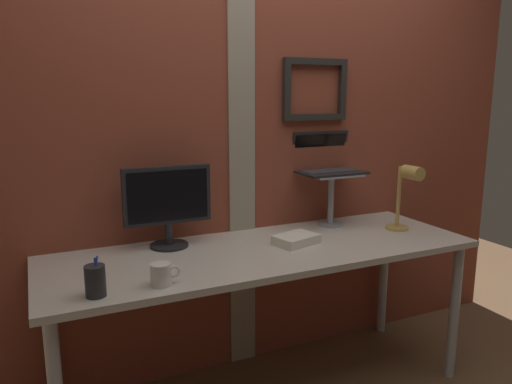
{
  "coord_description": "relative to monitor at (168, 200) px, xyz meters",
  "views": [
    {
      "loc": [
        -1.1,
        -1.96,
        1.46
      ],
      "look_at": [
        -0.14,
        0.09,
        1.0
      ],
      "focal_mm": 34.22,
      "sensor_mm": 36.0,
      "label": 1
    }
  ],
  "objects": [
    {
      "name": "desk",
      "position": [
        0.4,
        -0.22,
        -0.29
      ],
      "size": [
        2.01,
        0.67,
        0.75
      ],
      "color": "beige",
      "rests_on": "ground_plane"
    },
    {
      "name": "coffee_mug",
      "position": [
        -0.15,
        -0.45,
        -0.18
      ],
      "size": [
        0.11,
        0.08,
        0.09
      ],
      "color": "silver",
      "rests_on": "desk"
    },
    {
      "name": "laptop_stand",
      "position": [
        0.9,
        0.0,
        -0.03
      ],
      "size": [
        0.28,
        0.22,
        0.29
      ],
      "color": "gray",
      "rests_on": "desk"
    },
    {
      "name": "desk_lamp",
      "position": [
        1.18,
        -0.27,
        -0.01
      ],
      "size": [
        0.12,
        0.2,
        0.35
      ],
      "color": "tan",
      "rests_on": "desk"
    },
    {
      "name": "laptop",
      "position": [
        0.9,
        0.07,
        0.12
      ],
      "size": [
        0.35,
        0.27,
        0.22
      ],
      "color": "black",
      "rests_on": "laptop_stand"
    },
    {
      "name": "pen_cup",
      "position": [
        -0.39,
        -0.45,
        -0.17
      ],
      "size": [
        0.07,
        0.07,
        0.15
      ],
      "color": "#262628",
      "rests_on": "desk"
    },
    {
      "name": "brick_wall_back",
      "position": [
        0.54,
        0.18,
        0.33
      ],
      "size": [
        3.34,
        0.16,
        2.61
      ],
      "color": "brown",
      "rests_on": "ground_plane"
    },
    {
      "name": "monitor",
      "position": [
        0.0,
        0.0,
        0.0
      ],
      "size": [
        0.41,
        0.18,
        0.38
      ],
      "color": "black",
      "rests_on": "desk"
    },
    {
      "name": "paper_clutter_stack",
      "position": [
        0.56,
        -0.22,
        -0.2
      ],
      "size": [
        0.23,
        0.19,
        0.04
      ],
      "primitive_type": "cube",
      "rotation": [
        0.0,
        0.0,
        0.27
      ],
      "color": "silver",
      "rests_on": "desk"
    }
  ]
}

